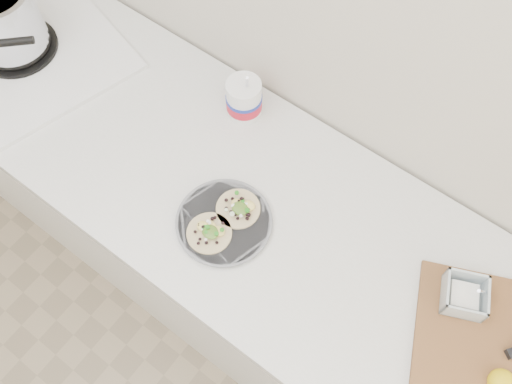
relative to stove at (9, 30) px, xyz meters
The scene contains 5 objects.
counter 0.96m from the stove, ahead, with size 2.44×0.66×0.90m.
stove is the anchor object (origin of this frame).
taco_plate 0.88m from the stove, ahead, with size 0.25×0.26×0.04m.
tub 0.74m from the stove, 18.62° to the left, with size 0.10×0.10×0.23m.
cutboard 1.61m from the stove, ahead, with size 0.55×0.48×0.07m.
Camera 1 is at (0.53, 0.86, 2.26)m, focal length 40.00 mm.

